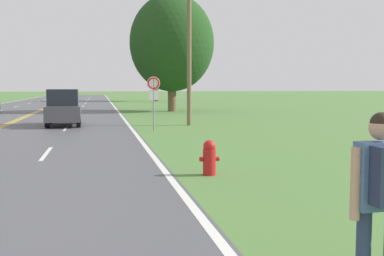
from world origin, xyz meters
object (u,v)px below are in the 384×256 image
Objects in this scene: tree_far_back at (172,43)px; fire_hydrant at (209,157)px; hitchhiker_person at (382,186)px; tree_left_verge at (156,52)px; traffic_sign at (154,90)px; car_dark_grey_suv_approaching at (64,107)px.

fire_hydrant is at bearing -96.90° from tree_far_back.
tree_left_verge is (5.25, 62.48, 5.60)m from hitchhiker_person.
fire_hydrant is 0.08× the size of tree_left_verge.
hitchhiker_person is 17.95m from traffic_sign.
tree_far_back is at bearing 148.63° from car_dark_grey_suv_approaching.
tree_left_verge reaches higher than fire_hydrant.
hitchhiker_person is 35.59m from tree_far_back.
tree_far_back is at bearing -94.06° from tree_left_verge.
hitchhiker_person is 0.17× the size of tree_left_verge.
car_dark_grey_suv_approaching is at bearing 105.84° from fire_hydrant.
car_dark_grey_suv_approaching is at bearing -103.37° from tree_left_verge.
fire_hydrant is 15.71m from car_dark_grey_suv_approaching.
tree_left_verge is (5.40, 44.55, 4.82)m from traffic_sign.
tree_far_back is at bearing 78.64° from traffic_sign.
tree_left_verge is at bearing -7.59° from hitchhiker_person.
car_dark_grey_suv_approaching is at bearing 137.95° from traffic_sign.
traffic_sign reaches higher than fire_hydrant.
tree_left_verge is 1.09× the size of tree_far_back.
tree_far_back is (3.44, 28.48, 5.16)m from fire_hydrant.
car_dark_grey_suv_approaching reaches higher than fire_hydrant.
car_dark_grey_suv_approaching is (-9.67, -40.69, -5.72)m from tree_left_verge.
tree_far_back is (-1.94, -27.33, -1.14)m from tree_left_verge.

